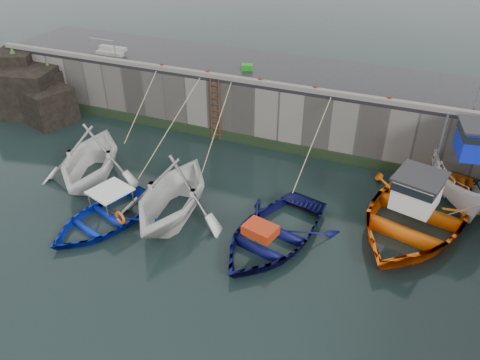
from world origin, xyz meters
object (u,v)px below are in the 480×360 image
at_px(bollard_b, 208,73).
at_px(bollard_d, 315,89).
at_px(boat_near_white, 94,178).
at_px(boat_far_orange, 415,213).
at_px(boat_far_white, 465,172).
at_px(bollard_a, 162,66).
at_px(boat_near_blue, 104,223).
at_px(bollard_c, 260,81).
at_px(boat_near_blacktrim, 174,216).
at_px(bollard_e, 389,100).
at_px(fish_crate, 247,67).
at_px(ladder, 215,110).
at_px(boat_near_navy, 272,240).

bearing_deg(bollard_b, bollard_d, 0.00).
bearing_deg(boat_near_white, boat_far_orange, -11.01).
bearing_deg(boat_far_white, bollard_b, 166.19).
xyz_separation_m(boat_far_white, bollard_a, (-14.51, 0.91, 2.24)).
distance_m(boat_near_blue, bollard_c, 9.49).
bearing_deg(boat_near_blacktrim, bollard_e, 39.55).
distance_m(fish_crate, bollard_a, 4.23).
relative_size(boat_far_white, bollard_b, 24.26).
xyz_separation_m(boat_far_orange, bollard_b, (-10.42, 3.78, 2.80)).
xyz_separation_m(bollard_a, bollard_e, (11.00, 0.00, 0.00)).
bearing_deg(boat_far_orange, bollard_b, 174.77).
relative_size(boat_far_white, fish_crate, 12.43).
relative_size(ladder, bollard_d, 11.43).
bearing_deg(bollard_b, boat_near_white, -117.03).
height_order(ladder, boat_near_blacktrim, ladder).
distance_m(boat_near_blue, boat_near_navy, 6.50).
xyz_separation_m(boat_near_blacktrim, bollard_d, (3.62, 6.84, 3.30)).
bearing_deg(bollard_a, boat_near_blue, -77.08).
bearing_deg(boat_near_navy, bollard_c, 127.57).
distance_m(ladder, bollard_c, 2.81).
xyz_separation_m(boat_near_blue, boat_near_navy, (6.33, 1.48, 0.00)).
height_order(boat_near_navy, fish_crate, fish_crate).
bearing_deg(ladder, boat_near_white, -122.35).
xyz_separation_m(ladder, boat_near_navy, (5.22, -6.45, -1.59)).
bearing_deg(bollard_c, boat_near_blue, -111.81).
xyz_separation_m(ladder, bollard_b, (-0.50, 0.34, 1.71)).
xyz_separation_m(boat_far_white, bollard_c, (-9.31, 0.91, 2.24)).
bearing_deg(fish_crate, boat_far_white, -34.71).
distance_m(boat_near_white, boat_near_blue, 3.41).
distance_m(boat_far_orange, bollard_a, 13.75).
distance_m(boat_near_blacktrim, bollard_e, 10.21).
relative_size(fish_crate, bollard_b, 1.95).
relative_size(boat_near_navy, bollard_d, 19.39).
bearing_deg(boat_near_navy, boat_near_white, -172.98).
bearing_deg(bollard_d, bollard_c, 180.00).
bearing_deg(fish_crate, boat_near_blacktrim, -110.40).
bearing_deg(bollard_e, boat_near_navy, -112.28).
bearing_deg(boat_near_navy, boat_near_blacktrim, -165.69).
relative_size(boat_far_orange, bollard_e, 30.49).
distance_m(bollard_a, bollard_c, 5.20).
xyz_separation_m(boat_near_blacktrim, boat_far_orange, (8.74, 3.05, 0.50)).
distance_m(boat_near_white, boat_far_white, 15.77).
height_order(boat_near_blue, bollard_a, bollard_a).
bearing_deg(boat_far_orange, bollard_c, 168.61).
bearing_deg(bollard_c, bollard_d, 0.00).
bearing_deg(bollard_c, ladder, -171.33).
bearing_deg(ladder, boat_near_blacktrim, -79.75).
xyz_separation_m(ladder, fish_crate, (0.96, 1.82, 1.71)).
xyz_separation_m(boat_near_blacktrim, boat_far_white, (10.33, 5.92, 1.06)).
relative_size(bollard_a, bollard_c, 1.00).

